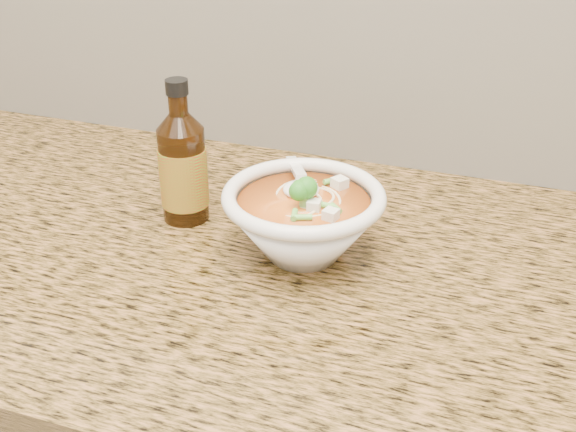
% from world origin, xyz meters
% --- Properties ---
extents(counter_slab, '(4.00, 0.68, 0.04)m').
position_xyz_m(counter_slab, '(0.00, 1.68, 0.88)').
color(counter_slab, '#946036').
rests_on(counter_slab, cabinet).
extents(soup_bowl, '(0.20, 0.22, 0.11)m').
position_xyz_m(soup_bowl, '(-0.03, 1.68, 0.95)').
color(soup_bowl, white).
rests_on(soup_bowl, counter_slab).
extents(hot_sauce_bottle, '(0.08, 0.08, 0.20)m').
position_xyz_m(hot_sauce_bottle, '(-0.21, 1.72, 0.97)').
color(hot_sauce_bottle, '#351B07').
rests_on(hot_sauce_bottle, counter_slab).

